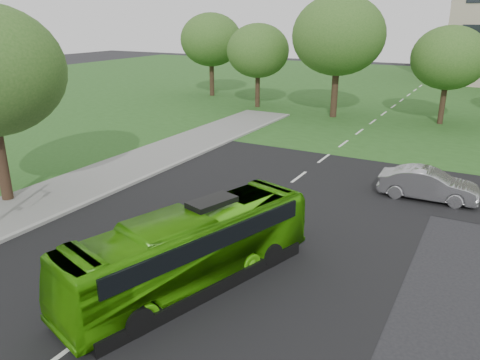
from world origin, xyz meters
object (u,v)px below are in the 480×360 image
Objects in this scene: tree_park_c at (449,58)px; sedan at (428,184)px; tree_park_f at (211,40)px; tree_park_a at (258,51)px; bus at (192,249)px; tree_park_b at (338,36)px.

sedan is (1.59, -17.96, -4.44)m from tree_park_c.
tree_park_f is 33.41m from sedan.
tree_park_f is at bearing 47.83° from sedan.
tree_park_a is 25.41m from sedan.
tree_park_a is at bearing 43.39° from sedan.
tree_park_c is at bearing 1.76° from tree_park_a.
bus is at bearing -66.87° from tree_park_a.
tree_park_a is at bearing 172.57° from tree_park_b.
tree_park_b is at bearing -169.76° from tree_park_c.
tree_park_c is 30.05m from bus.
tree_park_b reaches higher than sedan.
tree_park_f is (-7.44, 3.69, 0.67)m from tree_park_a.
bus is 2.02× the size of sedan.
tree_park_c is at bearing 10.24° from tree_park_b.
bus is at bearing 152.23° from sedan.
tree_park_a is 1.73× the size of sedan.
tree_park_b is at bearing 29.09° from sedan.
bus is (12.40, -29.04, -3.96)m from tree_park_a.
tree_park_a is 8.33m from tree_park_f.
tree_park_b is 1.11× the size of bus.
bus is (19.84, -32.72, -4.62)m from tree_park_f.
tree_park_f is at bearing 153.65° from tree_park_a.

